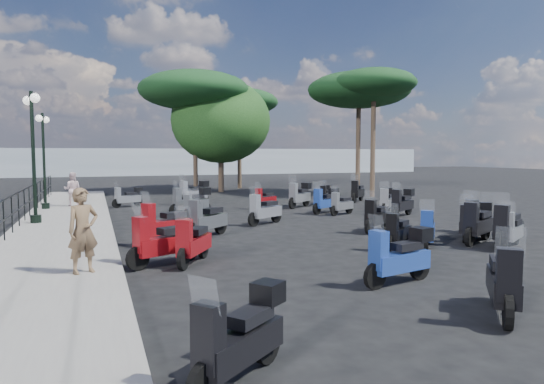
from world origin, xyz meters
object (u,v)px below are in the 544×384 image
object	(u,v)px
lamp_post_2	(44,154)
pine_1	(359,90)
pedestrian_far	(72,189)
scooter_0	(239,339)
scooter_10	(192,207)
pine_2	(195,91)
lamp_post_1	(33,148)
woman	(83,231)
scooter_20	(478,219)
scooter_9	(264,211)
scooter_14	(427,231)
scooter_3	(165,225)
scooter_26	(467,224)
scooter_19	(478,225)
pine_3	(374,84)
scooter_8	(207,220)
scooter_2	(193,243)
scooter_25	(512,231)
scooter_7	(399,257)
scooter_29	(358,192)
scooter_1	(162,243)
scooter_17	(300,195)
scooter_27	(386,201)
scooter_11	(194,193)
scooter_30	(507,228)
scooter_16	(265,199)
broadleaf_tree	(221,121)
pine_0	(239,102)
scooter_22	(326,201)
scooter_6	(504,284)
scooter_23	(325,195)
scooter_15	(377,217)
scooter_21	(341,205)
scooter_5	(128,197)
scooter_13	(398,232)

from	to	relation	value
lamp_post_2	pine_1	size ratio (longest dim) A/B	0.55
pedestrian_far	scooter_0	bearing A→B (deg)	108.02
scooter_10	pine_2	xyz separation A→B (m)	(2.45, 11.69, 5.89)
lamp_post_1	woman	world-z (taller)	lamp_post_1
scooter_0	scooter_20	size ratio (longest dim) A/B	0.86
scooter_9	scooter_14	distance (m)	6.04
scooter_3	scooter_26	bearing A→B (deg)	-134.98
scooter_19	pine_3	world-z (taller)	pine_3
scooter_0	scooter_8	xyz separation A→B (m)	(1.65, 9.04, 0.02)
lamp_post_1	scooter_2	bearing A→B (deg)	-80.74
scooter_2	scooter_25	distance (m)	8.26
scooter_7	scooter_29	size ratio (longest dim) A/B	1.19
scooter_1	scooter_20	world-z (taller)	scooter_1
scooter_17	pine_3	xyz separation A→B (m)	(6.13, 3.70, 5.81)
lamp_post_2	scooter_19	distance (m)	16.85
scooter_8	scooter_27	bearing A→B (deg)	-110.05
scooter_19	scooter_11	bearing A→B (deg)	-6.53
scooter_0	scooter_20	bearing A→B (deg)	-93.55
scooter_14	lamp_post_1	bearing A→B (deg)	3.23
scooter_7	scooter_14	bearing A→B (deg)	-59.06
pedestrian_far	lamp_post_1	bearing A→B (deg)	90.12
scooter_14	scooter_11	bearing A→B (deg)	-34.22
pedestrian_far	scooter_30	distance (m)	17.33
scooter_8	scooter_16	distance (m)	7.65
scooter_11	scooter_29	distance (m)	8.26
broadleaf_tree	scooter_20	bearing A→B (deg)	-80.27
lamp_post_2	pine_0	distance (m)	16.09
scooter_7	scooter_25	size ratio (longest dim) A/B	1.21
scooter_30	scooter_2	bearing A→B (deg)	54.20
scooter_22	pine_3	world-z (taller)	pine_3
scooter_8	scooter_22	world-z (taller)	scooter_8
scooter_26	lamp_post_2	bearing A→B (deg)	3.60
scooter_6	scooter_22	world-z (taller)	scooter_6
scooter_2	scooter_3	world-z (taller)	scooter_3
broadleaf_tree	pine_2	bearing A→B (deg)	-170.00
scooter_7	scooter_2	bearing A→B (deg)	34.55
scooter_23	pine_2	bearing A→B (deg)	-26.16
scooter_9	pine_0	bearing A→B (deg)	-44.41
scooter_15	scooter_21	xyz separation A→B (m)	(0.97, 4.13, -0.05)
pine_2	scooter_2	bearing A→B (deg)	-101.44
scooter_2	scooter_22	world-z (taller)	scooter_2
lamp_post_2	scooter_21	bearing A→B (deg)	-12.72
scooter_25	scooter_10	bearing A→B (deg)	6.15
scooter_1	scooter_8	xyz separation A→B (m)	(1.71, 3.22, 0.01)
scooter_5	scooter_17	bearing A→B (deg)	-133.50
scooter_14	scooter_17	world-z (taller)	scooter_17
woman	scooter_11	size ratio (longest dim) A/B	0.98
scooter_13	scooter_14	bearing A→B (deg)	-143.44
scooter_7	scooter_22	xyz separation A→B (m)	(3.61, 10.33, -0.02)
scooter_6	scooter_8	world-z (taller)	scooter_8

